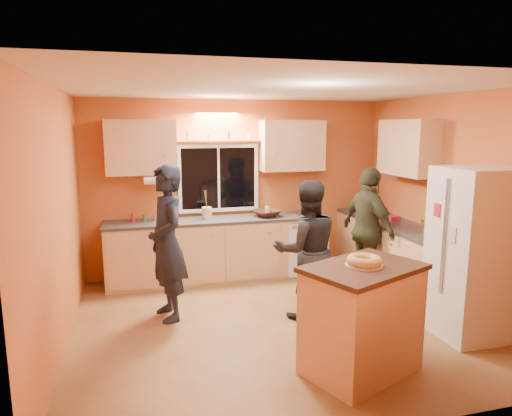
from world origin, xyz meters
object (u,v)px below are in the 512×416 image
object	(u,v)px
refrigerator	(473,253)
island	(362,318)
person_left	(167,243)
person_center	(307,250)
person_right	(368,230)

from	to	relation	value
refrigerator	island	size ratio (longest dim) A/B	1.47
refrigerator	island	xyz separation A→B (m)	(-1.48, -0.39, -0.39)
person_left	person_center	size ratio (longest dim) A/B	1.11
person_left	person_center	distance (m)	1.60
person_right	island	bearing A→B (deg)	140.44
island	person_center	bearing A→B (deg)	68.72
island	person_center	xyz separation A→B (m)	(-0.04, 1.26, 0.30)
person_left	person_right	distance (m)	2.69
person_center	island	bearing A→B (deg)	96.59
island	person_left	distance (m)	2.33
refrigerator	person_right	distance (m)	1.57
refrigerator	person_right	world-z (taller)	refrigerator
person_center	person_right	xyz separation A→B (m)	(1.13, 0.65, 0.03)
person_left	person_right	bearing A→B (deg)	82.11
island	person_right	bearing A→B (deg)	36.92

